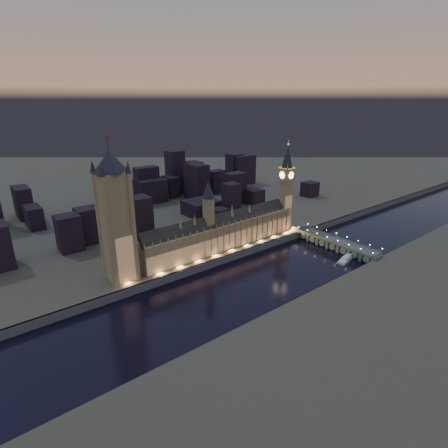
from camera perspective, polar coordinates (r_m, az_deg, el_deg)
ground_plane at (r=350.92m, az=4.95°, el=-8.43°), size 2000.00×2000.00×0.00m
north_bank at (r=791.04m, az=-21.67°, el=6.56°), size 2000.00×960.00×8.00m
embankment_wall at (r=376.74m, az=0.72°, el=-5.60°), size 2000.00×2.50×8.00m
palace_of_westminster at (r=388.08m, az=-0.15°, el=-1.23°), size 202.00×23.52×78.00m
victoria_tower at (r=318.34m, az=-17.35°, el=1.83°), size 31.68×31.68×129.08m
elizabeth_tower at (r=440.83m, az=10.12°, el=6.97°), size 18.00×18.00×111.38m
westminster_bridge at (r=430.66m, az=17.15°, el=-2.89°), size 19.02×113.00×15.90m
river_boat at (r=406.80m, az=19.50°, el=-5.20°), size 42.38×17.72×4.50m
city_backdrop at (r=548.73m, az=-10.14°, el=5.34°), size 489.55×215.63×86.41m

